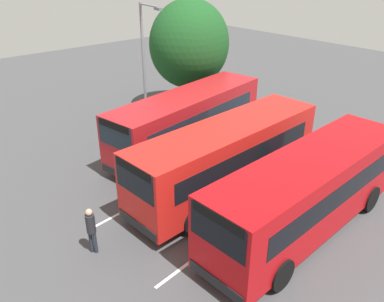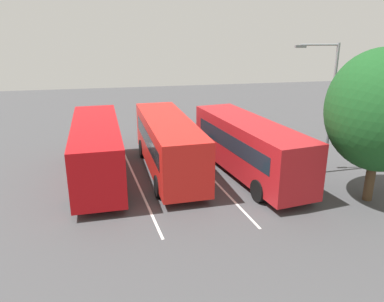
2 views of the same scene
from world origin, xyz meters
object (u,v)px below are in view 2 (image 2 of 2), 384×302
object	(u,v)px
bus_far_left	(249,146)
bus_center_right	(97,149)
bus_center_left	(168,143)
pedestrian	(158,126)
street_lamp	(328,101)
depot_tree	(381,111)

from	to	relation	value
bus_far_left	bus_center_right	size ratio (longest dim) A/B	1.02
bus_center_left	pedestrian	world-z (taller)	bus_center_left
bus_far_left	street_lamp	world-z (taller)	street_lamp
bus_center_left	bus_center_right	size ratio (longest dim) A/B	1.00
bus_center_left	pedestrian	xyz separation A→B (m)	(6.40, -0.16, -0.65)
street_lamp	bus_far_left	bearing A→B (deg)	2.02
bus_center_left	bus_center_right	xyz separation A→B (m)	(-0.22, 3.91, 0.00)
bus_center_left	street_lamp	xyz separation A→B (m)	(-1.82, -8.49, 2.42)
street_lamp	depot_tree	xyz separation A→B (m)	(-3.72, -0.41, 0.24)
bus_center_right	depot_tree	world-z (taller)	depot_tree
bus_center_left	street_lamp	distance (m)	9.01
bus_center_left	depot_tree	world-z (taller)	depot_tree
bus_center_left	bus_far_left	bearing A→B (deg)	-111.03
depot_tree	bus_far_left	bearing A→B (deg)	48.35
bus_center_right	depot_tree	size ratio (longest dim) A/B	1.36
bus_center_right	pedestrian	bearing A→B (deg)	-33.86
pedestrian	depot_tree	distance (m)	15.16
pedestrian	street_lamp	distance (m)	12.10
depot_tree	bus_center_right	bearing A→B (deg)	67.48
bus_far_left	depot_tree	bearing A→B (deg)	-140.86
bus_center_right	pedestrian	distance (m)	7.81
street_lamp	bus_center_left	bearing A→B (deg)	-4.41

